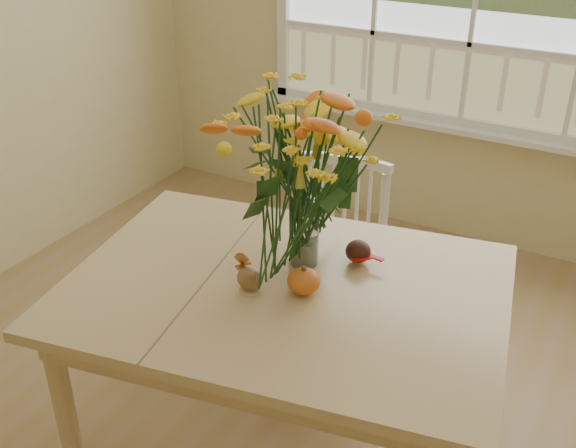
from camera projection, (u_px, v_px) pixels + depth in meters
The scene contains 7 objects.
wall_back at pixel (477, 4), 3.47m from camera, with size 4.00×0.02×2.70m, color beige.
dining_table at pixel (285, 307), 2.28m from camera, with size 1.60×1.27×0.77m.
windsor_chair at pixel (337, 247), 2.99m from camera, with size 0.46×0.44×0.87m.
flower_vase at pixel (305, 171), 2.19m from camera, with size 0.49×0.49×0.58m.
pumpkin at pixel (304, 282), 2.17m from camera, with size 0.11×0.11×0.08m, color orange.
turkey_figurine at pixel (250, 279), 2.18m from camera, with size 0.10×0.08×0.12m.
dark_gourd at pixel (358, 252), 2.34m from camera, with size 0.13×0.09×0.08m.
Camera 1 is at (0.92, -1.36, 2.02)m, focal length 42.00 mm.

